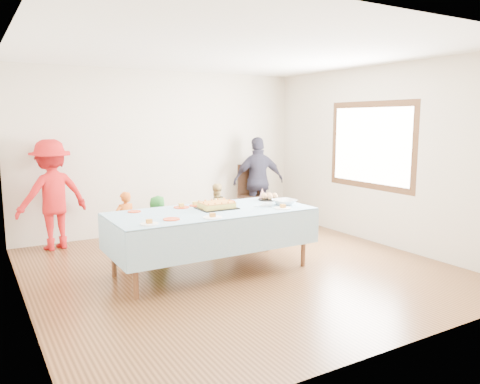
{
  "coord_description": "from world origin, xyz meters",
  "views": [
    {
      "loc": [
        -2.92,
        -4.99,
        1.89
      ],
      "look_at": [
        0.2,
        0.3,
        0.94
      ],
      "focal_mm": 35.0,
      "sensor_mm": 36.0,
      "label": 1
    }
  ],
  "objects_px": {
    "birthday_cake": "(217,206)",
    "dining_chair": "(252,191)",
    "adult_left": "(52,195)",
    "party_table": "(211,215)"
  },
  "relations": [
    {
      "from": "birthday_cake",
      "to": "dining_chair",
      "type": "height_order",
      "value": "dining_chair"
    },
    {
      "from": "birthday_cake",
      "to": "adult_left",
      "type": "bearing_deg",
      "value": 128.63
    },
    {
      "from": "party_table",
      "to": "adult_left",
      "type": "relative_size",
      "value": 1.55
    },
    {
      "from": "dining_chair",
      "to": "party_table",
      "type": "bearing_deg",
      "value": -117.86
    },
    {
      "from": "birthday_cake",
      "to": "dining_chair",
      "type": "xyz_separation_m",
      "value": [
        1.75,
        1.96,
        -0.21
      ]
    },
    {
      "from": "birthday_cake",
      "to": "dining_chair",
      "type": "distance_m",
      "value": 2.64
    },
    {
      "from": "birthday_cake",
      "to": "party_table",
      "type": "bearing_deg",
      "value": -148.98
    },
    {
      "from": "birthday_cake",
      "to": "adult_left",
      "type": "height_order",
      "value": "adult_left"
    },
    {
      "from": "dining_chair",
      "to": "adult_left",
      "type": "distance_m",
      "value": 3.4
    },
    {
      "from": "birthday_cake",
      "to": "dining_chair",
      "type": "bearing_deg",
      "value": 48.26
    }
  ]
}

